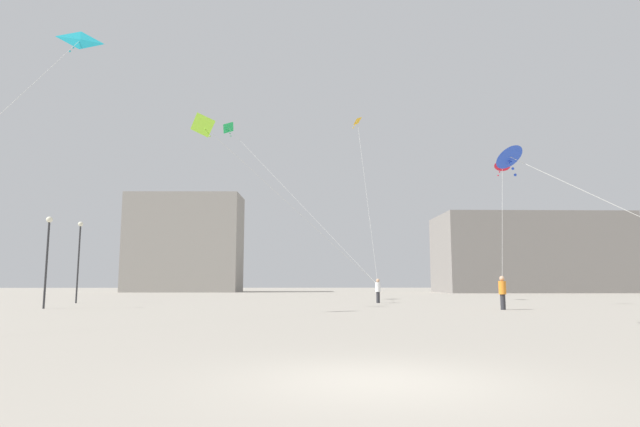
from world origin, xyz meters
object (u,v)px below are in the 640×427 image
Objects in this scene: person_in_white at (378,290)px; building_centre_hall at (528,254)px; person_in_orange at (502,291)px; lamppost_west at (79,250)px; building_left_hall at (185,243)px; lamppost_east at (48,247)px; kite_cobalt_diamond at (510,157)px; kite_emerald_delta at (232,132)px; kite_amber_delta at (358,126)px; kite_cyan_delta at (77,43)px; kite_lime_delta at (207,129)px; kite_crimson_diamond at (502,166)px.

building_centre_hall reaches higher than person_in_white.
building_centre_hall is (24.74, 51.13, 4.92)m from person_in_orange.
building_centre_hall reaches higher than lamppost_west.
building_left_hall is at bearing 173.61° from building_centre_hall.
building_centre_hall reaches higher than lamppost_east.
building_left_hall is at bearing 110.40° from kite_cobalt_diamond.
kite_emerald_delta is 55.42m from building_centre_hall.
person_in_white is at bearing -74.56° from kite_amber_delta.
lamppost_east is at bearing -136.18° from building_centre_hall.
building_left_hall reaches higher than person_in_white.
kite_cyan_delta is at bearing -131.02° from kite_amber_delta.
kite_cyan_delta reaches higher than kite_lime_delta.
lamppost_west is at bearing 137.21° from kite_cobalt_diamond.
kite_cobalt_diamond is 18.33m from kite_crimson_diamond.
lamppost_west is (-52.22, -40.31, -2.02)m from building_centre_hall.
kite_lime_delta is at bearing -19.34° from person_in_white.
person_in_white is at bearing 151.57° from kite_crimson_diamond.
lamppost_west is at bearing 170.45° from kite_crimson_diamond.
kite_amber_delta is at bearing 47.62° from kite_lime_delta.
kite_crimson_diamond is 1.42× the size of lamppost_west.
lamppost_east is (-3.92, 6.95, -9.37)m from kite_cyan_delta.
kite_emerald_delta is at bearing 56.31° from lamppost_east.
person_in_white is 0.96× the size of person_in_orange.
building_left_hall is at bearing 96.68° from kite_cyan_delta.
kite_lime_delta is at bearing -132.38° from kite_amber_delta.
kite_cobalt_diamond is 0.53× the size of kite_lime_delta.
building_centre_hall is at bearing 49.71° from kite_lime_delta.
kite_cobalt_diamond reaches higher than person_in_orange.
kite_amber_delta is at bearing 48.98° from kite_cyan_delta.
kite_crimson_diamond is 12.97m from kite_amber_delta.
kite_emerald_delta reaches higher than kite_amber_delta.
person_in_white is 0.13× the size of kite_emerald_delta.
kite_crimson_diamond is 0.61× the size of kite_amber_delta.
person_in_orange is at bearing -62.90° from building_left_hall.
lamppost_east is at bearing -34.00° from person_in_white.
kite_emerald_delta is at bearing 76.26° from kite_cyan_delta.
kite_emerald_delta is 2.62× the size of lamppost_east.
lamppost_east is (-25.95, 2.49, 2.54)m from person_in_orange.
person_in_white is 22.11m from lamppost_east.
kite_crimson_diamond is at bearing -41.14° from kite_amber_delta.
building_centre_hall is (41.59, 49.06, -4.74)m from kite_lime_delta.
kite_lime_delta is (-11.49, -8.02, 9.70)m from person_in_white.
kite_crimson_diamond is at bearing -58.17° from building_left_hall.
kite_emerald_delta is at bearing -80.22° from person_in_white.
kite_crimson_diamond is at bearing -57.64° from person_in_orange.
building_centre_hall is at bearing 37.66° from lamppost_west.
kite_amber_delta is at bearing 29.52° from lamppost_east.
kite_amber_delta is 49.47m from building_centre_hall.
lamppost_west is at bearing 100.36° from lamppost_east.
building_left_hall is at bearing 93.46° from lamppost_east.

